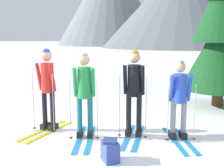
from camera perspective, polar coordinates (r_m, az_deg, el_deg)
ground_plane at (r=6.16m, az=-1.89°, el=-10.14°), size 400.00×400.00×0.00m
skier_in_red at (r=6.31m, az=-13.08°, el=-0.28°), size 0.83×1.65×1.84m
skier_in_green at (r=5.70m, az=-5.67°, el=-1.46°), size 0.61×1.64×1.79m
skier_in_black at (r=5.78m, az=4.54°, el=-0.96°), size 0.61×1.60×1.83m
skier_in_blue at (r=5.79m, az=13.55°, el=-2.33°), size 0.61×1.59×1.63m
pine_tree_mid at (r=8.97m, az=21.60°, el=11.47°), size 2.25×2.25×5.44m
backpack_on_snow_front at (r=4.82m, az=-0.39°, el=-13.46°), size 0.36×0.39×0.38m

